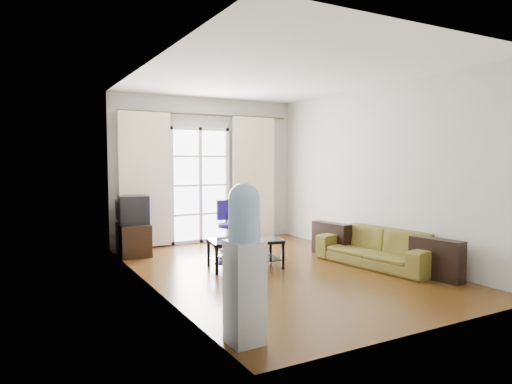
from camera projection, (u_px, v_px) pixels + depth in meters
floor at (278, 270)px, 6.41m from camera, size 5.20×5.20×0.00m
ceiling at (279, 75)px, 6.22m from camera, size 5.20×5.20×0.00m
wall_back at (206, 170)px, 8.59m from camera, size 3.60×0.02×2.70m
wall_front at (432, 182)px, 4.04m from camera, size 3.60×0.02×2.70m
wall_left at (151, 176)px, 5.45m from camera, size 0.02×5.20×2.70m
wall_right at (376, 172)px, 7.18m from camera, size 0.02×5.20×2.70m
french_door at (200, 185)px, 8.49m from camera, size 1.16×0.06×2.15m
curtain_rod at (208, 115)px, 8.43m from camera, size 3.30×0.04×0.04m
curtain_left at (145, 180)px, 7.92m from camera, size 0.90×0.07×2.35m
curtain_right at (254, 178)px, 8.95m from camera, size 0.90×0.07×2.35m
radiator at (246, 222)px, 8.96m from camera, size 0.64×0.12×0.64m
sofa at (378, 248)px, 6.64m from camera, size 2.05×1.23×0.54m
coffee_table at (245, 249)px, 6.53m from camera, size 1.11×0.76×0.41m
bowl at (229, 241)px, 6.21m from camera, size 0.23×0.23×0.05m
book at (233, 242)px, 6.25m from camera, size 0.41×0.41×0.02m
remote at (248, 237)px, 6.66m from camera, size 0.16×0.11×0.02m
tv_stand at (133, 239)px, 7.40m from camera, size 0.51×0.72×0.51m
crt_tv at (132, 210)px, 7.40m from camera, size 0.55×0.55×0.46m
task_chair at (229, 235)px, 7.89m from camera, size 0.61×0.61×0.85m
water_cooler at (245, 260)px, 3.79m from camera, size 0.30×0.29×1.36m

